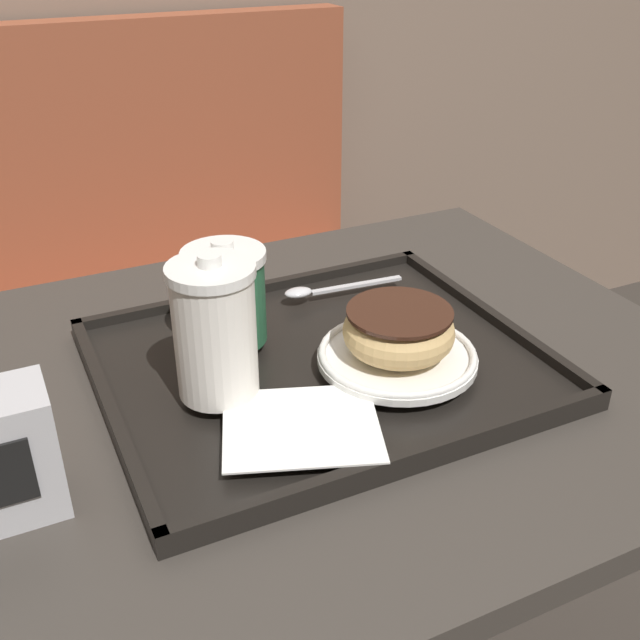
# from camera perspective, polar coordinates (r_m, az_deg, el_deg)

# --- Properties ---
(booth_bench) EXTENTS (1.62, 0.44, 1.00)m
(booth_bench) POSITION_cam_1_polar(r_m,az_deg,el_deg) (1.74, -21.26, -3.68)
(booth_bench) COLOR brown
(booth_bench) RESTS_ON ground_plane
(cafe_table) EXTENTS (0.92, 0.70, 0.75)m
(cafe_table) POSITION_cam_1_polar(r_m,az_deg,el_deg) (0.93, -1.59, -12.99)
(cafe_table) COLOR #38332D
(cafe_table) RESTS_ON ground_plane
(serving_tray) EXTENTS (0.46, 0.38, 0.02)m
(serving_tray) POSITION_cam_1_polar(r_m,az_deg,el_deg) (0.82, 0.00, -3.48)
(serving_tray) COLOR black
(serving_tray) RESTS_ON cafe_table
(napkin_paper) EXTENTS (0.18, 0.16, 0.00)m
(napkin_paper) POSITION_cam_1_polar(r_m,az_deg,el_deg) (0.70, -1.44, -8.04)
(napkin_paper) COLOR white
(napkin_paper) RESTS_ON serving_tray
(coffee_cup_front) EXTENTS (0.08, 0.08, 0.15)m
(coffee_cup_front) POSITION_cam_1_polar(r_m,az_deg,el_deg) (0.72, -8.01, -0.76)
(coffee_cup_front) COLOR white
(coffee_cup_front) RESTS_ON serving_tray
(coffee_cup_rear) EXTENTS (0.09, 0.09, 0.12)m
(coffee_cup_rear) POSITION_cam_1_polar(r_m,az_deg,el_deg) (0.82, -7.20, 1.88)
(coffee_cup_rear) COLOR #235638
(coffee_cup_rear) RESTS_ON serving_tray
(plate_with_chocolate_donut) EXTENTS (0.17, 0.17, 0.01)m
(plate_with_chocolate_donut) POSITION_cam_1_polar(r_m,az_deg,el_deg) (0.80, 5.90, -2.69)
(plate_with_chocolate_donut) COLOR white
(plate_with_chocolate_donut) RESTS_ON serving_tray
(donut_chocolate_glazed) EXTENTS (0.12, 0.12, 0.05)m
(donut_chocolate_glazed) POSITION_cam_1_polar(r_m,az_deg,el_deg) (0.78, 6.01, -0.77)
(donut_chocolate_glazed) COLOR #DBB270
(donut_chocolate_glazed) RESTS_ON plate_with_chocolate_donut
(spoon) EXTENTS (0.16, 0.03, 0.01)m
(spoon) POSITION_cam_1_polar(r_m,az_deg,el_deg) (0.93, -0.24, 2.29)
(spoon) COLOR silver
(spoon) RESTS_ON serving_tray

